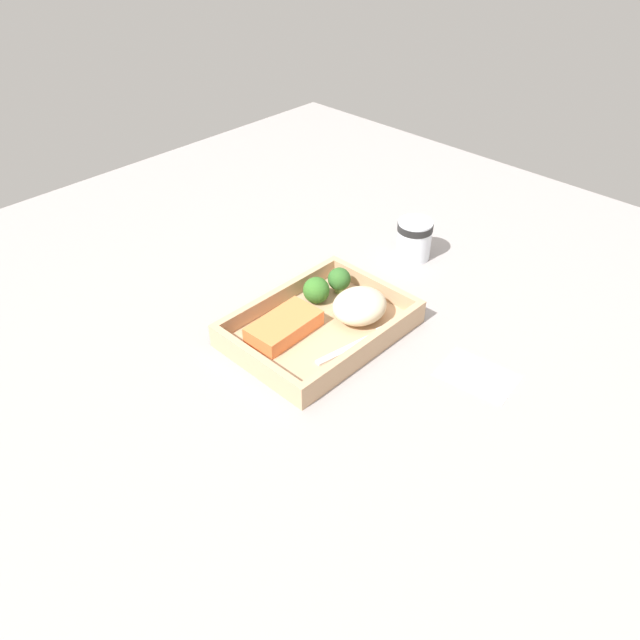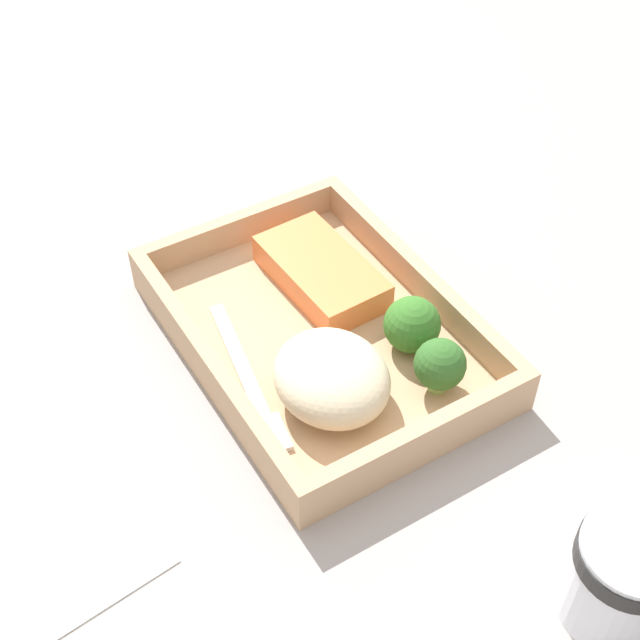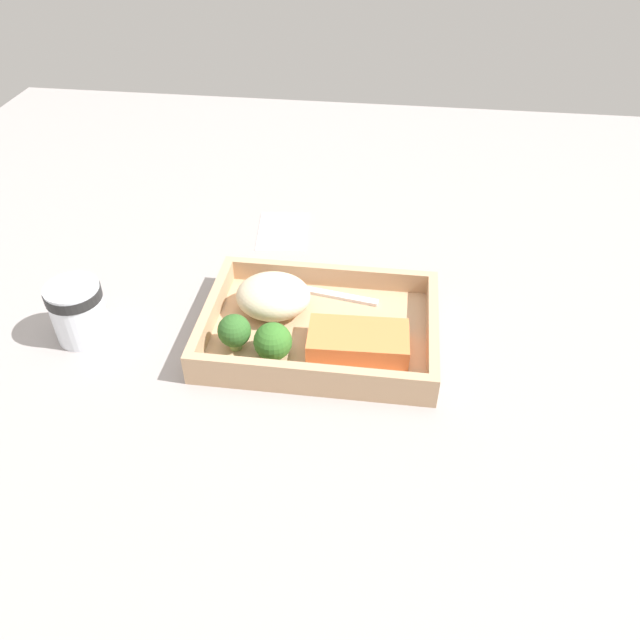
% 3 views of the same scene
% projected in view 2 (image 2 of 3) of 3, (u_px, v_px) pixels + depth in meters
% --- Properties ---
extents(ground_plane, '(1.60, 1.60, 0.02)m').
position_uv_depth(ground_plane, '(320.00, 352.00, 0.73)').
color(ground_plane, gray).
extents(takeout_tray, '(0.29, 0.21, 0.01)m').
position_uv_depth(takeout_tray, '(320.00, 338.00, 0.72)').
color(takeout_tray, tan).
rests_on(takeout_tray, ground_plane).
extents(tray_rim, '(0.29, 0.21, 0.03)m').
position_uv_depth(tray_rim, '(320.00, 321.00, 0.71)').
color(tray_rim, tan).
rests_on(tray_rim, takeout_tray).
extents(salmon_fillet, '(0.12, 0.07, 0.03)m').
position_uv_depth(salmon_fillet, '(321.00, 272.00, 0.75)').
color(salmon_fillet, orange).
rests_on(salmon_fillet, takeout_tray).
extents(mashed_potatoes, '(0.09, 0.08, 0.05)m').
position_uv_depth(mashed_potatoes, '(332.00, 378.00, 0.65)').
color(mashed_potatoes, beige).
rests_on(mashed_potatoes, takeout_tray).
extents(broccoli_floret_1, '(0.04, 0.04, 0.05)m').
position_uv_depth(broccoli_floret_1, '(440.00, 365.00, 0.66)').
color(broccoli_floret_1, '#7BA054').
rests_on(broccoli_floret_1, takeout_tray).
extents(broccoli_floret_2, '(0.05, 0.05, 0.05)m').
position_uv_depth(broccoli_floret_2, '(412.00, 325.00, 0.69)').
color(broccoli_floret_2, '#83A866').
rests_on(broccoli_floret_2, takeout_tray).
extents(fork, '(0.16, 0.04, 0.00)m').
position_uv_depth(fork, '(250.00, 385.00, 0.68)').
color(fork, silver).
rests_on(fork, takeout_tray).
extents(paper_cup, '(0.07, 0.07, 0.08)m').
position_uv_depth(paper_cup, '(623.00, 576.00, 0.53)').
color(paper_cup, silver).
rests_on(paper_cup, ground_plane).
extents(receipt_slip, '(0.09, 0.12, 0.00)m').
position_uv_depth(receipt_slip, '(78.00, 566.00, 0.58)').
color(receipt_slip, white).
rests_on(receipt_slip, ground_plane).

